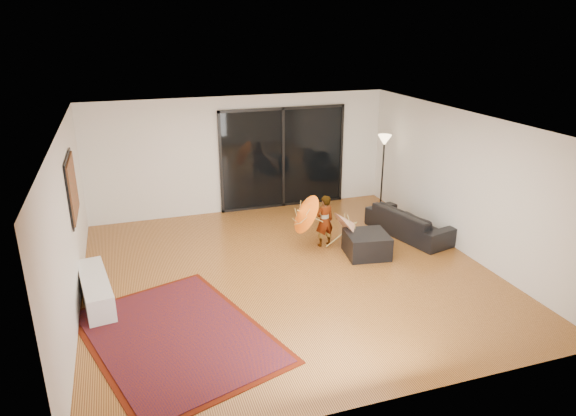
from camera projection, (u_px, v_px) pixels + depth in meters
name	position (u px, v px, depth m)	size (l,w,h in m)	color
floor	(289.00, 273.00, 9.20)	(7.00, 7.00, 0.00)	#B07030
ceiling	(289.00, 123.00, 8.28)	(7.00, 7.00, 0.00)	white
wall_back	(241.00, 155.00, 11.87)	(7.00, 7.00, 0.00)	silver
wall_front	(390.00, 302.00, 5.62)	(7.00, 7.00, 0.00)	silver
wall_left	(68.00, 226.00, 7.71)	(7.00, 7.00, 0.00)	silver
wall_right	(463.00, 183.00, 9.77)	(7.00, 7.00, 0.00)	silver
sliding_door	(283.00, 158.00, 12.18)	(3.06, 0.07, 2.40)	black
painting	(72.00, 188.00, 8.51)	(0.04, 1.28, 1.08)	black
media_console	(96.00, 290.00, 8.17)	(0.40, 1.59, 0.44)	white
speaker	(96.00, 306.00, 7.84)	(0.25, 0.25, 0.29)	#424244
persian_rug	(177.00, 336.00, 7.33)	(3.09, 3.67, 0.02)	#501406
sofa	(409.00, 222.00, 10.75)	(1.96, 0.77, 0.57)	black
ottoman	(367.00, 244.00, 9.84)	(0.78, 0.78, 0.45)	black
floor_lamp	(384.00, 151.00, 11.78)	(0.31, 0.31, 1.83)	black
child	(324.00, 221.00, 10.16)	(0.39, 0.25, 1.06)	#999999
parasol_orange	(299.00, 215.00, 9.88)	(0.55, 0.80, 0.86)	#FF650D
parasol_white	(355.00, 221.00, 10.21)	(0.63, 0.84, 0.94)	silver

